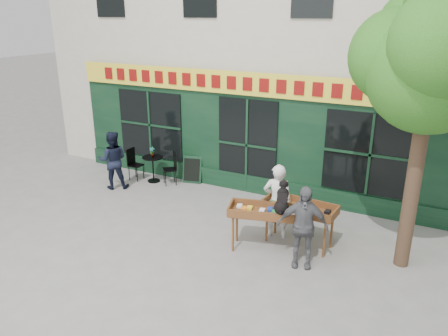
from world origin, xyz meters
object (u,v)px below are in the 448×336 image
Objects in this scene: dog at (282,197)px; man_left at (113,160)px; book_cart_right at (300,210)px; man_right at (303,227)px; book_cart_center at (266,214)px; woman at (277,201)px; bistro_table at (153,164)px.

dog is 0.36× the size of man_left.
man_right is at bearing -63.37° from book_cart_right.
man_right reaches higher than book_cart_right.
book_cart_right is at bearing 96.63° from man_right.
book_cart_right is 0.92× the size of man_right.
dog reaches higher than book_cart_center.
dog is at bearing 101.51° from woman.
book_cart_right reaches higher than bistro_table.
dog is 0.90m from woman.
book_cart_right is 2.04× the size of bistro_table.
woman is at bearing 74.95° from book_cart_center.
book_cart_center is at bearing -25.86° from bistro_table.
bistro_table is at bearing 140.26° from dog.
man_right is (0.85, -0.24, 0.02)m from book_cart_center.
man_left is (-5.48, 1.30, -0.46)m from dog.
dog is 5.31m from bistro_table.
woman is 0.57m from book_cart_right.
woman is at bearing -18.67° from bistro_table.
book_cart_right is (0.55, -0.14, -0.03)m from woman.
book_cart_center reaches higher than bistro_table.
woman reaches higher than book_cart_right.
book_cart_center is at bearing 149.38° from man_right.
woman reaches higher than bistro_table.
bistro_table is (-4.78, 2.20, -0.75)m from dog.
book_cart_right is at bearing 27.84° from book_cart_center.
woman is 1.23m from man_right.
bistro_table is (-4.43, 1.50, -0.31)m from woman.
book_cart_center is 0.95× the size of woman.
man_left is at bearing 177.49° from book_cart_right.
book_cart_center is 2.12× the size of bistro_table.
dog is 0.76m from book_cart_right.
man_left is (-5.13, 1.25, 0.00)m from book_cart_center.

